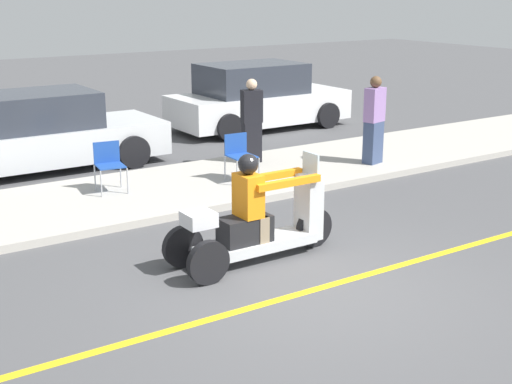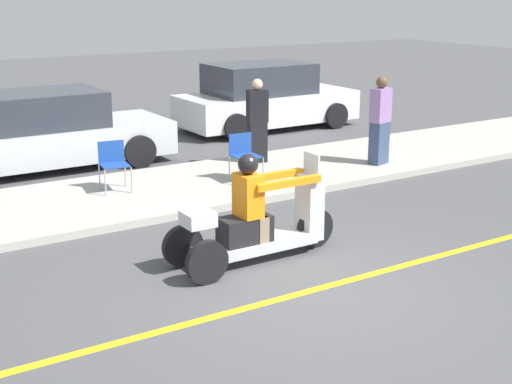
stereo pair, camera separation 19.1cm
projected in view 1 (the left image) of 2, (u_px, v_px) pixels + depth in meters
The scene contains 10 objects.
ground_plane at pixel (316, 289), 8.40m from camera, with size 60.00×60.00×0.00m, color #4C4C4F.
lane_stripe at pixel (310, 291), 8.35m from camera, with size 24.00×0.12×0.01m.
sidewalk_strip at pixel (149, 193), 12.07m from camera, with size 28.00×2.80×0.12m.
motorcycle_trike at pixel (257, 223), 9.15m from camera, with size 2.39×0.75×1.44m.
spectator_mid_group at pixel (252, 122), 13.77m from camera, with size 0.43×0.31×1.62m.
spectator_far_back at pixel (374, 122), 13.67m from camera, with size 0.45×0.33×1.69m.
folding_chair_curbside at pixel (109, 161), 11.88m from camera, with size 0.52×0.52×0.82m.
folding_chair_set_back at pixel (239, 152), 12.54m from camera, with size 0.48×0.48×0.82m.
parked_car_lot_left at pixel (35, 134), 13.68m from camera, with size 4.79×2.02×1.50m.
parked_car_lot_center at pixel (257, 98), 17.69m from camera, with size 4.45×2.07×1.62m.
Camera 1 is at (-4.85, -6.08, 3.44)m, focal length 50.00 mm.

